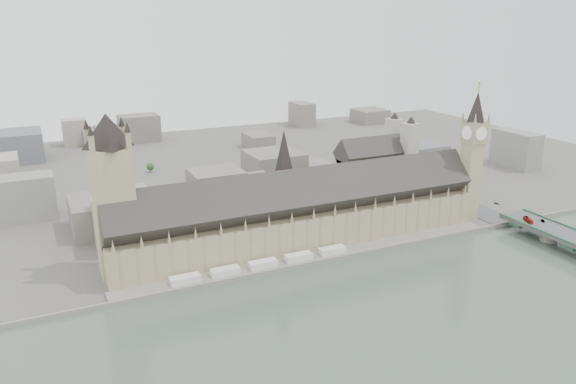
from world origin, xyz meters
name	(u,v)px	position (x,y,z in m)	size (l,w,h in m)	color
ground	(314,254)	(0.00, 0.00, 0.00)	(900.00, 900.00, 0.00)	#595651
embankment_wall	(325,261)	(0.00, -15.00, 1.50)	(600.00, 1.50, 3.00)	gray
river_terrace	(319,257)	(0.00, -7.50, 1.00)	(270.00, 15.00, 2.00)	gray
terrace_tents	(263,264)	(-40.00, -7.00, 4.00)	(118.00, 7.00, 4.00)	white
palace_of_westminster	(301,214)	(0.00, 19.70, 22.71)	(265.00, 40.73, 55.44)	tan
elizabeth_tower	(473,148)	(138.00, 8.00, 58.09)	(17.00, 17.00, 107.50)	tan
victoria_tower	(113,188)	(-122.00, 26.00, 55.20)	(30.00, 30.00, 100.00)	tan
central_tower	(284,164)	(-10.00, 26.00, 57.92)	(13.00, 13.00, 48.00)	tan
westminster_abbey	(376,167)	(110.92, 95.00, 25.08)	(68.00, 36.00, 64.00)	#A7A096
city_skyline_inland	(205,150)	(0.00, 245.00, 19.00)	(720.00, 360.00, 38.00)	gray
park_trees	(265,218)	(-10.00, 60.00, 7.50)	(110.00, 30.00, 15.00)	#234D1B
red_bus_north	(528,220)	(156.53, -34.92, 11.80)	(2.60, 11.11, 3.10)	#9E1F12
car_silver	(543,221)	(166.48, -39.26, 10.95)	(1.49, 4.26, 1.40)	gray
car_approach	(497,204)	(165.19, 4.10, 10.95)	(1.97, 4.85, 1.41)	gray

